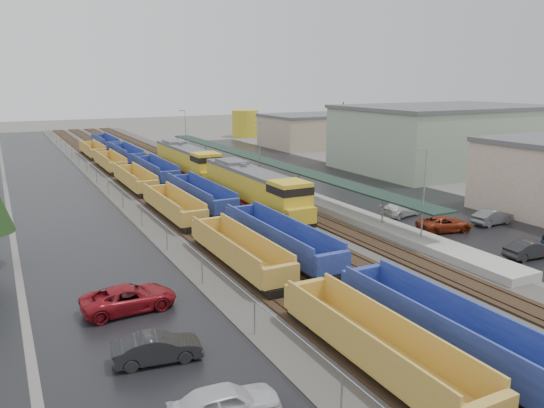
{
  "coord_description": "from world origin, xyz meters",
  "views": [
    {
      "loc": [
        -20.59,
        -11.34,
        13.28
      ],
      "look_at": [
        1.48,
        31.11,
        2.0
      ],
      "focal_mm": 35.0,
      "sensor_mm": 36.0,
      "label": 1
    }
  ],
  "objects_px": {
    "locomotive_lead": "(255,190)",
    "parked_car_east_a": "(529,250)",
    "parked_car_west_b": "(157,348)",
    "locomotive_trail": "(188,162)",
    "parked_car_west_c": "(129,298)",
    "well_string_yellow": "(173,207)",
    "storage_tank": "(245,124)",
    "parked_car_east_c": "(401,209)",
    "parked_car_west_a": "(225,404)",
    "parked_car_east_b": "(445,224)",
    "well_string_blue": "(200,196)",
    "parked_car_east_e": "(493,217)"
  },
  "relations": [
    {
      "from": "parked_car_east_b",
      "to": "parked_car_west_b",
      "type": "bearing_deg",
      "value": 122.19
    },
    {
      "from": "parked_car_west_a",
      "to": "storage_tank",
      "type": "bearing_deg",
      "value": -22.24
    },
    {
      "from": "locomotive_trail",
      "to": "parked_car_west_a",
      "type": "height_order",
      "value": "locomotive_trail"
    },
    {
      "from": "parked_car_west_b",
      "to": "parked_car_east_b",
      "type": "xyz_separation_m",
      "value": [
        28.96,
        10.28,
        -0.01
      ]
    },
    {
      "from": "locomotive_lead",
      "to": "parked_car_west_a",
      "type": "bearing_deg",
      "value": -117.7
    },
    {
      "from": "locomotive_trail",
      "to": "parked_car_west_b",
      "type": "bearing_deg",
      "value": -110.43
    },
    {
      "from": "well_string_blue",
      "to": "parked_car_west_a",
      "type": "relative_size",
      "value": 26.87
    },
    {
      "from": "locomotive_trail",
      "to": "parked_car_west_a",
      "type": "xyz_separation_m",
      "value": [
        -15.69,
        -50.89,
        -1.67
      ]
    },
    {
      "from": "well_string_yellow",
      "to": "parked_car_west_a",
      "type": "bearing_deg",
      "value": -103.65
    },
    {
      "from": "parked_car_east_b",
      "to": "locomotive_lead",
      "type": "bearing_deg",
      "value": 53.88
    },
    {
      "from": "parked_car_east_a",
      "to": "parked_car_east_e",
      "type": "height_order",
      "value": "parked_car_east_e"
    },
    {
      "from": "parked_car_west_a",
      "to": "parked_car_west_b",
      "type": "relative_size",
      "value": 1.07
    },
    {
      "from": "locomotive_trail",
      "to": "parked_car_west_c",
      "type": "distance_m",
      "value": 42.13
    },
    {
      "from": "well_string_blue",
      "to": "parked_car_west_b",
      "type": "distance_m",
      "value": 32.08
    },
    {
      "from": "locomotive_trail",
      "to": "parked_car_east_c",
      "type": "distance_m",
      "value": 31.39
    },
    {
      "from": "locomotive_lead",
      "to": "parked_car_east_c",
      "type": "height_order",
      "value": "locomotive_lead"
    },
    {
      "from": "locomotive_lead",
      "to": "parked_car_east_a",
      "type": "distance_m",
      "value": 25.53
    },
    {
      "from": "locomotive_lead",
      "to": "locomotive_trail",
      "type": "bearing_deg",
      "value": 90.0
    },
    {
      "from": "well_string_blue",
      "to": "parked_car_west_b",
      "type": "bearing_deg",
      "value": -113.55
    },
    {
      "from": "parked_car_west_c",
      "to": "parked_car_east_b",
      "type": "height_order",
      "value": "parked_car_west_c"
    },
    {
      "from": "parked_car_east_c",
      "to": "well_string_blue",
      "type": "bearing_deg",
      "value": 38.79
    },
    {
      "from": "locomotive_lead",
      "to": "locomotive_trail",
      "type": "height_order",
      "value": "same"
    },
    {
      "from": "parked_car_west_a",
      "to": "parked_car_east_a",
      "type": "relative_size",
      "value": 1.1
    },
    {
      "from": "parked_car_west_b",
      "to": "parked_car_east_b",
      "type": "relative_size",
      "value": 0.86
    },
    {
      "from": "well_string_yellow",
      "to": "parked_car_east_a",
      "type": "relative_size",
      "value": 25.94
    },
    {
      "from": "locomotive_lead",
      "to": "parked_car_east_b",
      "type": "distance_m",
      "value": 18.51
    },
    {
      "from": "parked_car_east_a",
      "to": "well_string_blue",
      "type": "bearing_deg",
      "value": 34.52
    },
    {
      "from": "locomotive_lead",
      "to": "storage_tank",
      "type": "height_order",
      "value": "storage_tank"
    },
    {
      "from": "parked_car_west_b",
      "to": "parked_car_east_c",
      "type": "height_order",
      "value": "parked_car_east_c"
    },
    {
      "from": "parked_car_west_b",
      "to": "parked_car_east_a",
      "type": "relative_size",
      "value": 1.03
    },
    {
      "from": "well_string_blue",
      "to": "parked_car_east_a",
      "type": "distance_m",
      "value": 32.03
    },
    {
      "from": "storage_tank",
      "to": "locomotive_lead",
      "type": "bearing_deg",
      "value": -113.88
    },
    {
      "from": "well_string_yellow",
      "to": "parked_car_west_c",
      "type": "distance_m",
      "value": 21.29
    },
    {
      "from": "parked_car_west_a",
      "to": "well_string_blue",
      "type": "bearing_deg",
      "value": -15.57
    },
    {
      "from": "well_string_yellow",
      "to": "parked_car_west_a",
      "type": "xyz_separation_m",
      "value": [
        -7.69,
        -31.68,
        -0.36
      ]
    },
    {
      "from": "parked_car_east_a",
      "to": "parked_car_west_b",
      "type": "bearing_deg",
      "value": 97.36
    },
    {
      "from": "locomotive_trail",
      "to": "parked_car_east_e",
      "type": "bearing_deg",
      "value": -63.06
    },
    {
      "from": "parked_car_east_c",
      "to": "parked_car_west_c",
      "type": "bearing_deg",
      "value": 96.27
    },
    {
      "from": "locomotive_lead",
      "to": "parked_car_west_c",
      "type": "bearing_deg",
      "value": -133.38
    },
    {
      "from": "parked_car_east_c",
      "to": "locomotive_trail",
      "type": "bearing_deg",
      "value": 10.67
    },
    {
      "from": "parked_car_west_a",
      "to": "locomotive_trail",
      "type": "bearing_deg",
      "value": -14.31
    },
    {
      "from": "parked_car_west_c",
      "to": "well_string_yellow",
      "type": "bearing_deg",
      "value": -27.02
    },
    {
      "from": "parked_car_east_b",
      "to": "well_string_yellow",
      "type": "bearing_deg",
      "value": 64.81
    },
    {
      "from": "locomotive_lead",
      "to": "storage_tank",
      "type": "relative_size",
      "value": 3.27
    },
    {
      "from": "locomotive_trail",
      "to": "well_string_blue",
      "type": "bearing_deg",
      "value": -104.26
    },
    {
      "from": "well_string_blue",
      "to": "parked_car_west_c",
      "type": "bearing_deg",
      "value": -118.96
    },
    {
      "from": "locomotive_trail",
      "to": "well_string_yellow",
      "type": "relative_size",
      "value": 0.19
    },
    {
      "from": "parked_car_west_b",
      "to": "well_string_yellow",
      "type": "bearing_deg",
      "value": -10.72
    },
    {
      "from": "locomotive_trail",
      "to": "parked_car_west_b",
      "type": "height_order",
      "value": "locomotive_trail"
    },
    {
      "from": "parked_car_east_e",
      "to": "locomotive_lead",
      "type": "bearing_deg",
      "value": 48.57
    }
  ]
}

